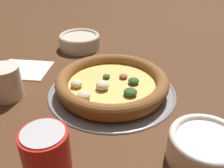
% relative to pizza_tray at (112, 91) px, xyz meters
% --- Properties ---
extents(ground_plane, '(3.00, 3.00, 0.00)m').
position_rel_pizza_tray_xyz_m(ground_plane, '(0.00, 0.00, -0.00)').
color(ground_plane, '#4C2D19').
extents(pizza_tray, '(0.31, 0.31, 0.01)m').
position_rel_pizza_tray_xyz_m(pizza_tray, '(0.00, 0.00, 0.00)').
color(pizza_tray, gray).
rests_on(pizza_tray, ground_plane).
extents(pizza, '(0.27, 0.27, 0.04)m').
position_rel_pizza_tray_xyz_m(pizza, '(-0.00, -0.00, 0.02)').
color(pizza, '#A86B33').
rests_on(pizza, pizza_tray).
extents(bowl_near, '(0.13, 0.13, 0.06)m').
position_rel_pizza_tray_xyz_m(bowl_near, '(0.19, -0.19, 0.03)').
color(bowl_near, silver).
rests_on(bowl_near, ground_plane).
extents(bowl_far, '(0.14, 0.14, 0.05)m').
position_rel_pizza_tray_xyz_m(bowl_far, '(-0.16, 0.26, 0.02)').
color(bowl_far, beige).
rests_on(bowl_far, ground_plane).
extents(drinking_cup, '(0.07, 0.07, 0.08)m').
position_rel_pizza_tray_xyz_m(drinking_cup, '(-0.24, -0.06, 0.04)').
color(drinking_cup, silver).
rests_on(drinking_cup, ground_plane).
extents(napkin, '(0.15, 0.12, 0.01)m').
position_rel_pizza_tray_xyz_m(napkin, '(-0.27, 0.07, 0.00)').
color(napkin, white).
rests_on(napkin, ground_plane).
extents(fork, '(0.09, 0.17, 0.00)m').
position_rel_pizza_tray_xyz_m(fork, '(-0.28, 0.04, -0.00)').
color(fork, '#B7B7BC').
rests_on(fork, ground_plane).
extents(beverage_can, '(0.07, 0.07, 0.12)m').
position_rel_pizza_tray_xyz_m(beverage_can, '(-0.04, -0.30, 0.06)').
color(beverage_can, red).
rests_on(beverage_can, ground_plane).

